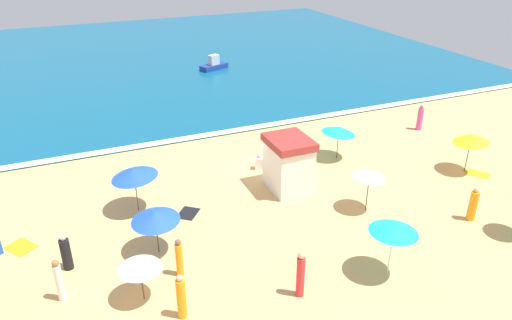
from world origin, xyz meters
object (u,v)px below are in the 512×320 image
(beachgoer_0, at_px, (181,297))
(beachgoer_4, at_px, (179,258))
(beach_umbrella_4, at_px, (370,174))
(beachgoer_3, at_px, (66,253))
(beach_umbrella_5, at_px, (155,216))
(beachgoer_8, at_px, (473,205))
(beach_umbrella_0, at_px, (471,138))
(beachgoer_6, at_px, (420,118))
(beach_umbrella_3, at_px, (140,263))
(beach_umbrella_8, at_px, (339,130))
(small_boat_0, at_px, (214,65))
(beachgoer_2, at_px, (59,280))
(lifeguard_cabana, at_px, (288,163))
(beachgoer_9, at_px, (283,151))
(beachgoer_5, at_px, (259,163))
(beach_umbrella_2, at_px, (134,174))
(beachgoer_1, at_px, (301,275))
(beach_umbrella_1, at_px, (394,229))

(beachgoer_0, relative_size, beachgoer_4, 1.09)
(beach_umbrella_4, distance_m, beachgoer_3, 13.68)
(beach_umbrella_5, bearing_deg, beachgoer_3, 174.20)
(beachgoer_8, bearing_deg, beach_umbrella_0, 48.16)
(beach_umbrella_5, height_order, beachgoer_6, beach_umbrella_5)
(beachgoer_0, bearing_deg, beach_umbrella_0, 14.64)
(beach_umbrella_3, xyz_separation_m, beach_umbrella_8, (12.94, 7.48, 0.14))
(beach_umbrella_5, distance_m, small_boat_0, 28.13)
(beachgoer_2, bearing_deg, beach_umbrella_5, 20.30)
(lifeguard_cabana, relative_size, beachgoer_9, 1.69)
(beachgoer_4, distance_m, beachgoer_5, 9.72)
(beachgoer_4, bearing_deg, small_boat_0, 68.63)
(beach_umbrella_2, relative_size, beachgoer_8, 1.53)
(beach_umbrella_3, distance_m, beachgoer_6, 22.29)
(beachgoer_0, relative_size, beachgoer_1, 0.93)
(beachgoer_1, relative_size, beachgoer_5, 2.10)
(beachgoer_3, distance_m, small_boat_0, 29.41)
(beachgoer_5, bearing_deg, beachgoer_0, -126.89)
(beach_umbrella_3, height_order, beachgoer_5, beach_umbrella_3)
(beachgoer_2, xyz_separation_m, beachgoer_5, (10.90, 6.82, -0.49))
(beach_umbrella_5, bearing_deg, beach_umbrella_1, -31.98)
(beachgoer_6, relative_size, beachgoer_9, 1.03)
(beachgoer_5, distance_m, beachgoer_6, 12.26)
(beach_umbrella_0, bearing_deg, beachgoer_1, -158.38)
(lifeguard_cabana, bearing_deg, beach_umbrella_0, -12.49)
(beach_umbrella_2, bearing_deg, beach_umbrella_8, 5.71)
(beach_umbrella_2, distance_m, beachgoer_1, 9.51)
(beachgoer_0, bearing_deg, beachgoer_6, 28.57)
(beachgoer_1, bearing_deg, beach_umbrella_3, 158.80)
(beachgoer_2, height_order, beachgoer_8, beachgoer_2)
(beach_umbrella_1, distance_m, beach_umbrella_2, 11.91)
(beachgoer_1, relative_size, beachgoer_8, 1.16)
(beachgoer_6, xyz_separation_m, beachgoer_8, (-5.19, -9.77, -0.02))
(beach_umbrella_3, bearing_deg, beachgoer_6, 24.00)
(beachgoer_2, bearing_deg, lifeguard_cabana, 20.22)
(beach_umbrella_3, relative_size, beachgoer_5, 2.23)
(beach_umbrella_8, bearing_deg, beachgoer_4, -149.50)
(lifeguard_cabana, relative_size, beachgoer_5, 3.06)
(beachgoer_3, bearing_deg, beach_umbrella_1, -24.83)
(beach_umbrella_2, bearing_deg, beachgoer_6, 8.17)
(beachgoer_8, xyz_separation_m, beachgoer_9, (-5.47, 8.79, 0.01))
(beachgoer_2, bearing_deg, beach_umbrella_3, -22.86)
(beach_umbrella_0, height_order, beach_umbrella_1, beach_umbrella_0)
(lifeguard_cabana, bearing_deg, beachgoer_4, -147.03)
(beach_umbrella_5, distance_m, beachgoer_9, 10.18)
(beachgoer_3, distance_m, beachgoer_8, 17.96)
(beach_umbrella_5, distance_m, beachgoer_8, 14.42)
(beachgoer_3, xyz_separation_m, beachgoer_6, (22.77, 6.09, 0.07))
(beachgoer_0, xyz_separation_m, beachgoer_1, (4.31, -0.66, 0.09))
(beach_umbrella_0, height_order, beachgoer_5, beach_umbrella_0)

